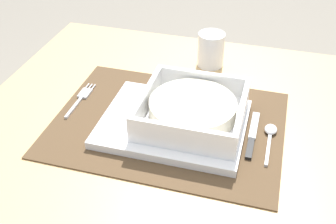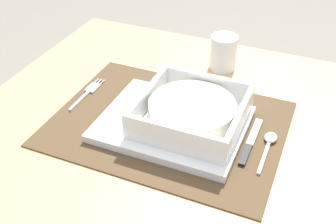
{
  "view_description": "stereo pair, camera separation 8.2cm",
  "coord_description": "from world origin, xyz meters",
  "views": [
    {
      "loc": [
        0.15,
        -0.65,
        1.24
      ],
      "look_at": [
        -0.03,
        -0.01,
        0.75
      ],
      "focal_mm": 44.82,
      "sensor_mm": 36.0,
      "label": 1
    },
    {
      "loc": [
        0.23,
        -0.62,
        1.24
      ],
      "look_at": [
        -0.03,
        -0.01,
        0.75
      ],
      "focal_mm": 44.82,
      "sensor_mm": 36.0,
      "label": 2
    }
  ],
  "objects": [
    {
      "name": "serving_plate",
      "position": [
        -0.01,
        -0.02,
        0.73
      ],
      "size": [
        0.28,
        0.22,
        0.02
      ],
      "primitive_type": "cube",
      "color": "white",
      "rests_on": "placemat"
    },
    {
      "name": "fork",
      "position": [
        -0.23,
        0.02,
        0.73
      ],
      "size": [
        0.02,
        0.13,
        0.0
      ],
      "rotation": [
        0.0,
        0.0,
        -0.05
      ],
      "color": "silver",
      "rests_on": "placemat"
    },
    {
      "name": "placemat",
      "position": [
        -0.03,
        -0.01,
        0.72
      ],
      "size": [
        0.45,
        0.34,
        0.0
      ],
      "primitive_type": "cube",
      "color": "#4C3823",
      "rests_on": "dining_table"
    },
    {
      "name": "spoon",
      "position": [
        0.17,
        0.0,
        0.73
      ],
      "size": [
        0.02,
        0.12,
        0.01
      ],
      "rotation": [
        0.0,
        0.0,
        -0.02
      ],
      "color": "silver",
      "rests_on": "placemat"
    },
    {
      "name": "drinking_glass",
      "position": [
        0.01,
        0.24,
        0.76
      ],
      "size": [
        0.06,
        0.06,
        0.08
      ],
      "color": "white",
      "rests_on": "dining_table"
    },
    {
      "name": "porridge_bowl",
      "position": [
        0.02,
        -0.01,
        0.76
      ],
      "size": [
        0.2,
        0.2,
        0.05
      ],
      "color": "white",
      "rests_on": "serving_plate"
    },
    {
      "name": "dining_table",
      "position": [
        0.0,
        0.0,
        0.61
      ],
      "size": [
        0.87,
        0.75,
        0.72
      ],
      "color": "tan",
      "rests_on": "ground"
    },
    {
      "name": "butter_knife",
      "position": [
        0.14,
        -0.02,
        0.73
      ],
      "size": [
        0.01,
        0.14,
        0.01
      ],
      "rotation": [
        0.0,
        0.0,
        -0.01
      ],
      "color": "black",
      "rests_on": "placemat"
    }
  ]
}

